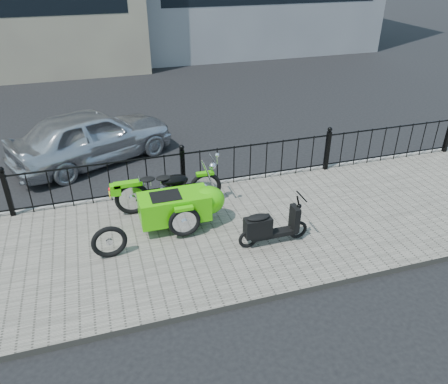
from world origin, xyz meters
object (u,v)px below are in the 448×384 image
object	(u,v)px
motorcycle_sidecar	(182,201)
sedan_car	(92,136)
scooter	(269,227)
spare_tire	(109,242)

from	to	relation	value
motorcycle_sidecar	sedan_car	world-z (taller)	sedan_car
sedan_car	scooter	bearing A→B (deg)	-173.77
scooter	spare_tire	distance (m)	2.79
motorcycle_sidecar	scooter	world-z (taller)	motorcycle_sidecar
motorcycle_sidecar	spare_tire	distance (m)	1.59
motorcycle_sidecar	spare_tire	world-z (taller)	motorcycle_sidecar
scooter	motorcycle_sidecar	bearing A→B (deg)	139.26
spare_tire	sedan_car	bearing A→B (deg)	90.72
spare_tire	sedan_car	distance (m)	4.34
scooter	spare_tire	size ratio (longest dim) A/B	2.16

